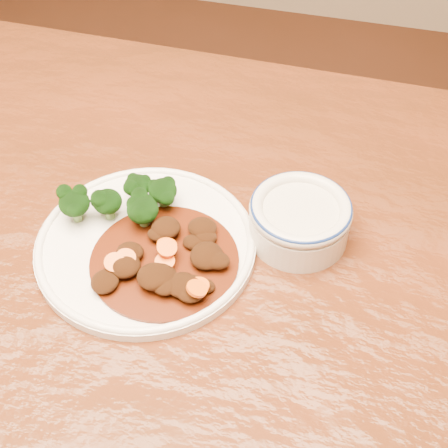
# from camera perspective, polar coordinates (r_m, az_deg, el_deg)

# --- Properties ---
(dining_table) EXTENTS (1.51, 0.92, 0.75)m
(dining_table) POSITION_cam_1_polar(r_m,az_deg,el_deg) (0.72, -11.00, -9.38)
(dining_table) COLOR #57230F
(dining_table) RESTS_ON ground
(dinner_plate) EXTENTS (0.23, 0.23, 0.01)m
(dinner_plate) POSITION_cam_1_polar(r_m,az_deg,el_deg) (0.67, -7.15, -1.81)
(dinner_plate) COLOR white
(dinner_plate) RESTS_ON dining_table
(broccoli_florets) EXTENTS (0.12, 0.08, 0.04)m
(broccoli_florets) POSITION_cam_1_polar(r_m,az_deg,el_deg) (0.68, -9.17, 2.20)
(broccoli_florets) COLOR #6E9B50
(broccoli_florets) RESTS_ON dinner_plate
(mince_stew) EXTENTS (0.15, 0.15, 0.03)m
(mince_stew) POSITION_cam_1_polar(r_m,az_deg,el_deg) (0.63, -5.13, -3.57)
(mince_stew) COLOR #441607
(mince_stew) RESTS_ON dinner_plate
(dip_bowl) EXTENTS (0.11, 0.11, 0.05)m
(dip_bowl) POSITION_cam_1_polar(r_m,az_deg,el_deg) (0.67, 6.94, 0.52)
(dip_bowl) COLOR beige
(dip_bowl) RESTS_ON dining_table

